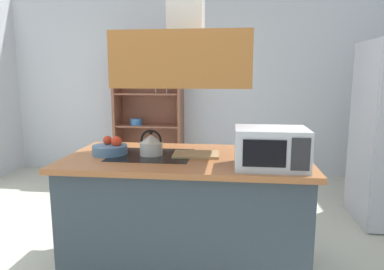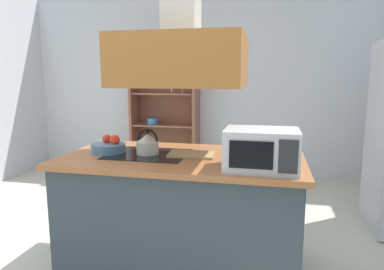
% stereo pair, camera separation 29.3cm
% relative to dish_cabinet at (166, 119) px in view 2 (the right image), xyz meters
% --- Properties ---
extents(wall_back, '(6.00, 0.12, 2.70)m').
position_rel_dish_cabinet_xyz_m(wall_back, '(0.79, 0.22, 0.51)').
color(wall_back, silver).
rests_on(wall_back, ground).
extents(kitchen_island, '(1.78, 0.95, 0.90)m').
position_rel_dish_cabinet_xyz_m(kitchen_island, '(0.90, -2.59, -0.38)').
color(kitchen_island, '#313D46').
rests_on(kitchen_island, ground).
extents(range_hood, '(0.90, 0.70, 1.29)m').
position_rel_dish_cabinet_xyz_m(range_hood, '(0.90, -2.59, 0.88)').
color(range_hood, '#A2602A').
extents(dish_cabinet, '(1.00, 0.40, 1.89)m').
position_rel_dish_cabinet_xyz_m(dish_cabinet, '(0.00, 0.00, 0.00)').
color(dish_cabinet, brown).
rests_on(dish_cabinet, ground).
extents(kettle, '(0.17, 0.17, 0.19)m').
position_rel_dish_cabinet_xyz_m(kettle, '(0.64, -2.59, 0.14)').
color(kettle, beige).
rests_on(kettle, kitchen_island).
extents(cutting_board, '(0.35, 0.26, 0.02)m').
position_rel_dish_cabinet_xyz_m(cutting_board, '(0.97, -2.56, 0.07)').
color(cutting_board, '#A48658').
rests_on(cutting_board, kitchen_island).
extents(microwave, '(0.46, 0.35, 0.26)m').
position_rel_dish_cabinet_xyz_m(microwave, '(1.49, -2.85, 0.19)').
color(microwave, '#B7BABF').
rests_on(microwave, kitchen_island).
extents(wine_glass_on_counter, '(0.08, 0.08, 0.21)m').
position_rel_dish_cabinet_xyz_m(wine_glass_on_counter, '(1.57, -2.56, 0.21)').
color(wine_glass_on_counter, silver).
rests_on(wine_glass_on_counter, kitchen_island).
extents(fruit_bowl, '(0.26, 0.26, 0.14)m').
position_rel_dish_cabinet_xyz_m(fruit_bowl, '(0.32, -2.59, 0.11)').
color(fruit_bowl, '#4C7299').
rests_on(fruit_bowl, kitchen_island).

